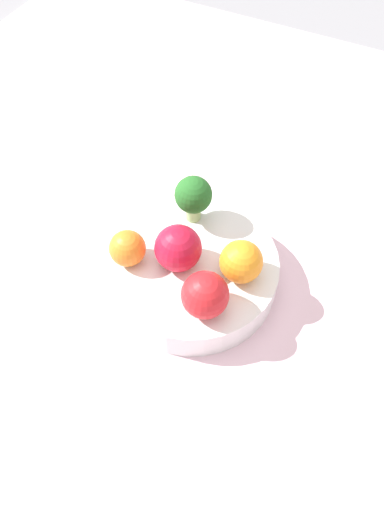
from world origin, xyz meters
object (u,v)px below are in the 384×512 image
Objects in this scene: broccoli at (193,196)px; orange_back at (127,248)px; orange_front at (241,262)px; bowl at (192,271)px; apple_green at (205,295)px; apple_red at (178,248)px.

orange_back is (0.09, -0.04, -0.02)m from broccoli.
bowl is at bearing -82.01° from orange_front.
orange_front is 0.13m from orange_back.
apple_green is (0.11, 0.07, -0.01)m from broccoli.
apple_red is (0.01, -0.01, 0.05)m from bowl.
orange_back is at bearing -22.73° from broccoli.
broccoli reaches higher than apple_red.
bowl is 4.16× the size of orange_front.
orange_front is at bearing 163.86° from apple_green.
apple_green is at bearing 79.75° from orange_back.
apple_green reaches higher than bowl.
orange_front is at bearing 103.18° from apple_red.
orange_back is (0.04, -0.12, -0.00)m from orange_front.
orange_back is at bearing -72.80° from orange_front.
bowl is at bearing 122.49° from apple_red.
bowl is 3.95× the size of apple_green.
apple_green is at bearing -16.14° from orange_front.
broccoli reaches higher than orange_back.
bowl is 3.22× the size of broccoli.
orange_front is (-0.01, 0.06, 0.04)m from bowl.
bowl is 3.77× the size of apple_red.
bowl is at bearing -141.03° from apple_green.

